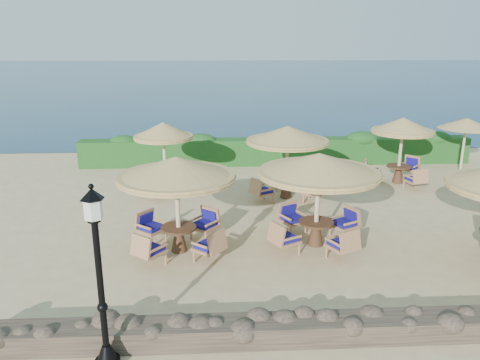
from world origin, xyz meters
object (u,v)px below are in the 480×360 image
(lamp_post, at_px, (101,289))
(cafe_set_0, at_px, (177,184))
(extra_parasol, at_px, (467,124))
(cafe_set_3, at_px, (164,143))
(cafe_set_4, at_px, (287,146))
(cafe_set_1, at_px, (318,179))
(cafe_set_5, at_px, (402,139))

(lamp_post, bearing_deg, cafe_set_0, 78.95)
(lamp_post, relative_size, extra_parasol, 1.38)
(extra_parasol, relative_size, cafe_set_3, 0.84)
(cafe_set_4, bearing_deg, cafe_set_1, -87.19)
(lamp_post, height_order, cafe_set_0, lamp_post)
(cafe_set_0, bearing_deg, lamp_post, -101.05)
(cafe_set_0, xyz_separation_m, cafe_set_1, (3.80, 0.19, 0.04))
(cafe_set_0, height_order, cafe_set_1, same)
(cafe_set_1, bearing_deg, cafe_set_5, 51.65)
(lamp_post, bearing_deg, cafe_set_1, 46.13)
(lamp_post, xyz_separation_m, cafe_set_1, (4.72, 4.91, 0.39))
(extra_parasol, xyz_separation_m, cafe_set_4, (-8.08, -2.90, -0.22))
(cafe_set_1, height_order, cafe_set_3, same)
(cafe_set_1, xyz_separation_m, cafe_set_5, (4.61, 5.83, -0.13))
(cafe_set_1, xyz_separation_m, cafe_set_3, (-4.69, 5.23, -0.07))
(cafe_set_1, relative_size, cafe_set_4, 1.12)
(cafe_set_3, bearing_deg, cafe_set_5, 3.70)
(cafe_set_5, bearing_deg, lamp_post, -130.99)
(cafe_set_1, relative_size, cafe_set_3, 1.16)
(lamp_post, relative_size, cafe_set_5, 1.23)
(lamp_post, xyz_separation_m, extra_parasol, (12.60, 12.00, 0.62))
(extra_parasol, relative_size, cafe_set_4, 0.81)
(cafe_set_5, bearing_deg, cafe_set_4, -161.18)
(cafe_set_4, relative_size, cafe_set_5, 1.11)
(cafe_set_1, height_order, cafe_set_4, same)
(cafe_set_3, bearing_deg, extra_parasol, 8.42)
(lamp_post, height_order, cafe_set_5, lamp_post)
(cafe_set_0, bearing_deg, cafe_set_5, 35.57)
(cafe_set_1, distance_m, cafe_set_5, 7.43)
(cafe_set_0, bearing_deg, extra_parasol, 31.92)
(cafe_set_1, distance_m, cafe_set_4, 4.19)
(cafe_set_3, height_order, cafe_set_4, same)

